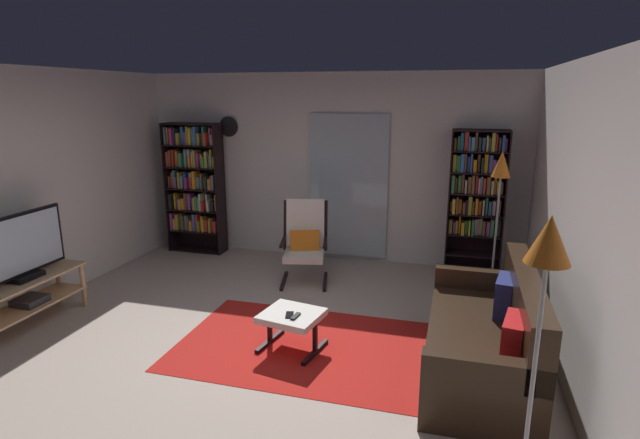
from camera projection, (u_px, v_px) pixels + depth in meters
ground_plane at (251, 349)px, 4.66m from camera, size 7.02×7.02×0.00m
wall_back at (330, 168)px, 7.05m from camera, size 5.60×0.06×2.60m
wall_right at (590, 237)px, 3.64m from camera, size 0.06×6.00×2.60m
glass_door_panel at (348, 187)px, 6.98m from camera, size 1.10×0.01×2.00m
area_rug at (305, 346)px, 4.72m from camera, size 2.38×1.60×0.01m
tv_stand at (28, 295)px, 5.04m from camera, size 0.43×1.24×0.52m
television at (21, 248)px, 4.91m from camera, size 0.20×1.03×0.67m
bookshelf_near_tv at (195, 183)px, 7.37m from camera, size 0.84×0.30×1.91m
bookshelf_near_sofa at (477, 193)px, 6.39m from camera, size 0.70×0.30×1.88m
leather_sofa at (488, 338)px, 4.22m from camera, size 0.85×1.94×0.89m
lounge_armchair at (305, 240)px, 6.28m from camera, size 0.69×0.76×1.02m
ottoman at (292, 319)px, 4.61m from camera, size 0.60×0.57×0.36m
tv_remote at (295, 316)px, 4.50m from camera, size 0.06×0.15×0.02m
cell_phone at (290, 315)px, 4.54m from camera, size 0.10×0.15×0.01m
floor_lamp_by_sofa at (545, 274)px, 2.43m from camera, size 0.22×0.22×1.76m
floor_lamp_by_shelf at (500, 179)px, 5.44m from camera, size 0.22×0.22×1.71m
wall_clock at (229, 127)px, 7.24m from camera, size 0.29×0.03×0.29m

